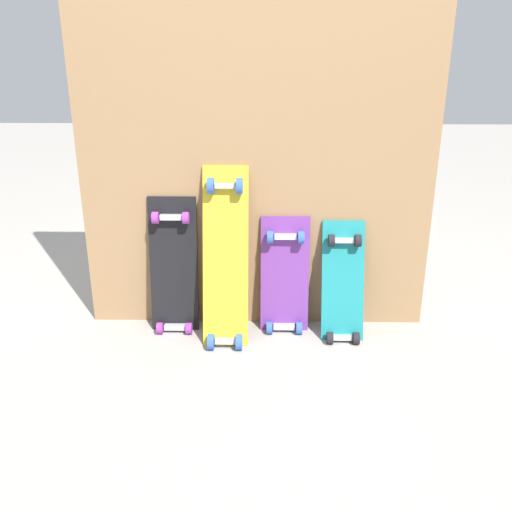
{
  "coord_description": "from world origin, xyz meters",
  "views": [
    {
      "loc": [
        0.05,
        -2.52,
        1.39
      ],
      "look_at": [
        0.0,
        -0.07,
        0.4
      ],
      "focal_mm": 41.17,
      "sensor_mm": 36.0,
      "label": 1
    }
  ],
  "objects_px": {
    "skateboard_purple": "(285,281)",
    "skateboard_teal": "(343,289)",
    "skateboard_yellow": "(225,264)",
    "skateboard_black": "(174,272)"
  },
  "relations": [
    {
      "from": "skateboard_purple",
      "to": "skateboard_teal",
      "type": "height_order",
      "value": "skateboard_purple"
    },
    {
      "from": "skateboard_purple",
      "to": "skateboard_teal",
      "type": "distance_m",
      "value": 0.27
    },
    {
      "from": "skateboard_purple",
      "to": "skateboard_teal",
      "type": "xyz_separation_m",
      "value": [
        0.27,
        -0.05,
        -0.01
      ]
    },
    {
      "from": "skateboard_yellow",
      "to": "skateboard_teal",
      "type": "distance_m",
      "value": 0.56
    },
    {
      "from": "skateboard_yellow",
      "to": "skateboard_purple",
      "type": "height_order",
      "value": "skateboard_yellow"
    },
    {
      "from": "skateboard_teal",
      "to": "skateboard_black",
      "type": "bearing_deg",
      "value": 176.42
    },
    {
      "from": "skateboard_yellow",
      "to": "skateboard_purple",
      "type": "relative_size",
      "value": 1.38
    },
    {
      "from": "skateboard_purple",
      "to": "skateboard_teal",
      "type": "relative_size",
      "value": 1.02
    },
    {
      "from": "skateboard_yellow",
      "to": "skateboard_teal",
      "type": "height_order",
      "value": "skateboard_yellow"
    },
    {
      "from": "skateboard_black",
      "to": "skateboard_purple",
      "type": "relative_size",
      "value": 1.15
    }
  ]
}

